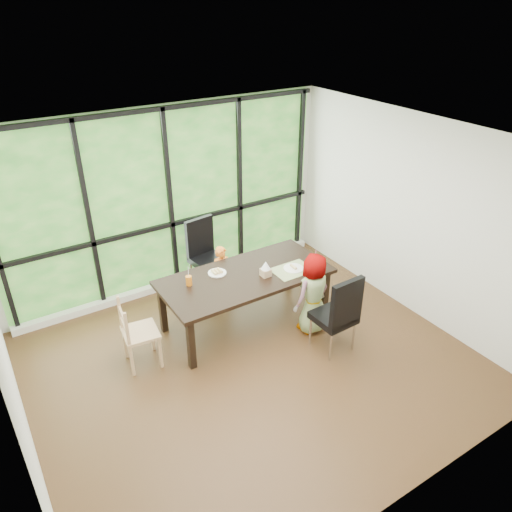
{
  "coord_description": "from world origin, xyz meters",
  "views": [
    {
      "loc": [
        -2.42,
        -3.9,
        4.01
      ],
      "look_at": [
        0.46,
        0.64,
        1.05
      ],
      "focal_mm": 34.16,
      "sensor_mm": 36.0,
      "label": 1
    }
  ],
  "objects_px": {
    "orange_cup": "(189,281)",
    "tissue_box": "(266,272)",
    "child_older": "(313,294)",
    "plate_far": "(217,273)",
    "chair_end_beech": "(140,332)",
    "chair_interior_leather": "(334,312)",
    "chair_window_leather": "(208,256)",
    "plate_near": "(293,268)",
    "green_cup": "(315,262)",
    "child_toddler": "(223,275)",
    "dining_table": "(246,299)"
  },
  "relations": [
    {
      "from": "dining_table",
      "to": "chair_interior_leather",
      "type": "distance_m",
      "value": 1.22
    },
    {
      "from": "dining_table",
      "to": "chair_end_beech",
      "type": "bearing_deg",
      "value": -178.85
    },
    {
      "from": "chair_window_leather",
      "to": "green_cup",
      "type": "distance_m",
      "value": 1.66
    },
    {
      "from": "child_toddler",
      "to": "child_older",
      "type": "xyz_separation_m",
      "value": [
        0.66,
        -1.22,
        0.12
      ]
    },
    {
      "from": "chair_interior_leather",
      "to": "chair_end_beech",
      "type": "height_order",
      "value": "chair_interior_leather"
    },
    {
      "from": "plate_far",
      "to": "chair_end_beech",
      "type": "bearing_deg",
      "value": -167.48
    },
    {
      "from": "dining_table",
      "to": "plate_far",
      "type": "height_order",
      "value": "plate_far"
    },
    {
      "from": "chair_window_leather",
      "to": "plate_near",
      "type": "xyz_separation_m",
      "value": [
        0.62,
        -1.28,
        0.22
      ]
    },
    {
      "from": "green_cup",
      "to": "chair_interior_leather",
      "type": "bearing_deg",
      "value": -109.64
    },
    {
      "from": "child_toddler",
      "to": "child_older",
      "type": "relative_size",
      "value": 0.78
    },
    {
      "from": "plate_near",
      "to": "dining_table",
      "type": "bearing_deg",
      "value": 161.53
    },
    {
      "from": "chair_interior_leather",
      "to": "chair_end_beech",
      "type": "bearing_deg",
      "value": -26.99
    },
    {
      "from": "chair_interior_leather",
      "to": "plate_far",
      "type": "height_order",
      "value": "chair_interior_leather"
    },
    {
      "from": "chair_window_leather",
      "to": "tissue_box",
      "type": "bearing_deg",
      "value": -88.04
    },
    {
      "from": "chair_interior_leather",
      "to": "orange_cup",
      "type": "height_order",
      "value": "chair_interior_leather"
    },
    {
      "from": "tissue_box",
      "to": "child_older",
      "type": "bearing_deg",
      "value": -44.29
    },
    {
      "from": "child_older",
      "to": "green_cup",
      "type": "xyz_separation_m",
      "value": [
        0.24,
        0.29,
        0.25
      ]
    },
    {
      "from": "chair_window_leather",
      "to": "green_cup",
      "type": "relative_size",
      "value": 9.02
    },
    {
      "from": "child_older",
      "to": "orange_cup",
      "type": "distance_m",
      "value": 1.6
    },
    {
      "from": "chair_window_leather",
      "to": "orange_cup",
      "type": "distance_m",
      "value": 1.18
    },
    {
      "from": "chair_interior_leather",
      "to": "plate_far",
      "type": "bearing_deg",
      "value": -55.32
    },
    {
      "from": "chair_interior_leather",
      "to": "plate_near",
      "type": "distance_m",
      "value": 0.85
    },
    {
      "from": "orange_cup",
      "to": "tissue_box",
      "type": "distance_m",
      "value": 0.99
    },
    {
      "from": "child_toddler",
      "to": "green_cup",
      "type": "distance_m",
      "value": 1.35
    },
    {
      "from": "chair_window_leather",
      "to": "child_older",
      "type": "xyz_separation_m",
      "value": [
        0.66,
        -1.66,
        0.02
      ]
    },
    {
      "from": "chair_window_leather",
      "to": "child_toddler",
      "type": "relative_size",
      "value": 1.24
    },
    {
      "from": "chair_interior_leather",
      "to": "green_cup",
      "type": "bearing_deg",
      "value": -111.3
    },
    {
      "from": "child_older",
      "to": "green_cup",
      "type": "height_order",
      "value": "child_older"
    },
    {
      "from": "chair_interior_leather",
      "to": "chair_end_beech",
      "type": "xyz_separation_m",
      "value": [
        -2.11,
        1.0,
        -0.09
      ]
    },
    {
      "from": "chair_window_leather",
      "to": "orange_cup",
      "type": "height_order",
      "value": "chair_window_leather"
    },
    {
      "from": "chair_end_beech",
      "to": "plate_near",
      "type": "height_order",
      "value": "chair_end_beech"
    },
    {
      "from": "dining_table",
      "to": "plate_near",
      "type": "distance_m",
      "value": 0.76
    },
    {
      "from": "chair_end_beech",
      "to": "plate_far",
      "type": "xyz_separation_m",
      "value": [
        1.18,
        0.26,
        0.31
      ]
    },
    {
      "from": "chair_end_beech",
      "to": "orange_cup",
      "type": "distance_m",
      "value": 0.86
    },
    {
      "from": "child_older",
      "to": "chair_window_leather",
      "type": "bearing_deg",
      "value": -76.03
    },
    {
      "from": "chair_end_beech",
      "to": "tissue_box",
      "type": "height_order",
      "value": "chair_end_beech"
    },
    {
      "from": "child_older",
      "to": "green_cup",
      "type": "bearing_deg",
      "value": -137.54
    },
    {
      "from": "chair_end_beech",
      "to": "child_toddler",
      "type": "bearing_deg",
      "value": -59.26
    },
    {
      "from": "dining_table",
      "to": "green_cup",
      "type": "relative_size",
      "value": 18.57
    },
    {
      "from": "chair_interior_leather",
      "to": "green_cup",
      "type": "distance_m",
      "value": 0.82
    },
    {
      "from": "plate_near",
      "to": "chair_interior_leather",
      "type": "bearing_deg",
      "value": -88.62
    },
    {
      "from": "chair_interior_leather",
      "to": "orange_cup",
      "type": "xyz_separation_m",
      "value": [
        -1.36,
        1.21,
        0.27
      ]
    },
    {
      "from": "child_toddler",
      "to": "green_cup",
      "type": "bearing_deg",
      "value": -44.47
    },
    {
      "from": "chair_window_leather",
      "to": "tissue_box",
      "type": "relative_size",
      "value": 9.06
    },
    {
      "from": "child_toddler",
      "to": "chair_end_beech",
      "type": "bearing_deg",
      "value": -154.36
    },
    {
      "from": "dining_table",
      "to": "chair_window_leather",
      "type": "distance_m",
      "value": 1.08
    },
    {
      "from": "orange_cup",
      "to": "chair_end_beech",
      "type": "bearing_deg",
      "value": -164.79
    },
    {
      "from": "child_older",
      "to": "orange_cup",
      "type": "xyz_separation_m",
      "value": [
        -1.38,
        0.77,
        0.25
      ]
    },
    {
      "from": "chair_window_leather",
      "to": "chair_end_beech",
      "type": "relative_size",
      "value": 1.2
    },
    {
      "from": "orange_cup",
      "to": "child_toddler",
      "type": "bearing_deg",
      "value": 32.41
    }
  ]
}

